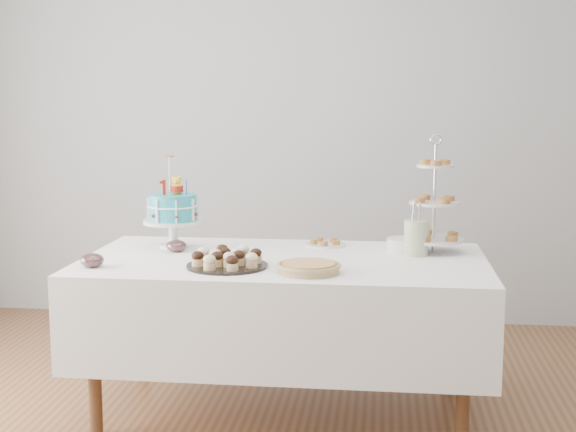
# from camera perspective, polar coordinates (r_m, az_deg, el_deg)

# --- Properties ---
(walls) EXTENTS (5.04, 4.04, 2.70)m
(walls) POSITION_cam_1_polar(r_m,az_deg,el_deg) (3.46, -0.91, 5.42)
(walls) COLOR #A7A9AD
(walls) RESTS_ON floor
(table) EXTENTS (1.92, 1.02, 0.77)m
(table) POSITION_cam_1_polar(r_m,az_deg,el_deg) (3.88, -0.28, -6.32)
(table) COLOR white
(table) RESTS_ON floor
(birthday_cake) EXTENTS (0.31, 0.31, 0.47)m
(birthday_cake) POSITION_cam_1_polar(r_m,az_deg,el_deg) (4.12, -8.16, -0.49)
(birthday_cake) COLOR white
(birthday_cake) RESTS_ON table
(cupcake_tray) EXTENTS (0.37, 0.37, 0.08)m
(cupcake_tray) POSITION_cam_1_polar(r_m,az_deg,el_deg) (3.64, -4.35, -3.01)
(cupcake_tray) COLOR black
(cupcake_tray) RESTS_ON table
(pie) EXTENTS (0.28, 0.28, 0.04)m
(pie) POSITION_cam_1_polar(r_m,az_deg,el_deg) (3.52, 1.49, -3.65)
(pie) COLOR tan
(pie) RESTS_ON table
(tiered_stand) EXTENTS (0.30, 0.30, 0.58)m
(tiered_stand) POSITION_cam_1_polar(r_m,az_deg,el_deg) (4.01, 10.36, 0.88)
(tiered_stand) COLOR silver
(tiered_stand) RESTS_ON table
(plate_stack) EXTENTS (0.17, 0.17, 0.07)m
(plate_stack) POSITION_cam_1_polar(r_m,az_deg,el_deg) (4.03, 8.27, -2.06)
(plate_stack) COLOR white
(plate_stack) RESTS_ON table
(pastry_plate) EXTENTS (0.21, 0.21, 0.03)m
(pastry_plate) POSITION_cam_1_polar(r_m,az_deg,el_deg) (4.16, 2.68, -1.92)
(pastry_plate) COLOR white
(pastry_plate) RESTS_ON table
(jam_bowl_a) EXTENTS (0.11, 0.11, 0.06)m
(jam_bowl_a) POSITION_cam_1_polar(r_m,az_deg,el_deg) (3.74, -13.77, -3.09)
(jam_bowl_a) COLOR silver
(jam_bowl_a) RESTS_ON table
(jam_bowl_b) EXTENTS (0.10, 0.10, 0.06)m
(jam_bowl_b) POSITION_cam_1_polar(r_m,az_deg,el_deg) (4.03, -7.95, -2.13)
(jam_bowl_b) COLOR silver
(jam_bowl_b) RESTS_ON table
(utensil_pitcher) EXTENTS (0.12, 0.12, 0.26)m
(utensil_pitcher) POSITION_cam_1_polar(r_m,az_deg,el_deg) (3.93, 9.10, -1.44)
(utensil_pitcher) COLOR beige
(utensil_pitcher) RESTS_ON table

